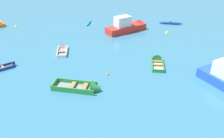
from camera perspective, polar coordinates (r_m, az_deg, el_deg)
rowboat_white_foreground_center at (r=29.63m, az=-11.85°, el=4.86°), size 1.58×3.41×1.03m
rowboat_green_near_left at (r=26.42m, az=10.89°, el=1.92°), size 1.38×3.35×1.10m
kayak_turquoise_near_camera at (r=39.10m, az=-5.68°, el=11.17°), size 0.69×2.93×0.28m
motor_launch_red_outer_right at (r=35.34m, az=3.94°, el=10.38°), size 6.63×5.50×2.68m
rowboat_green_far_left at (r=21.27m, az=-6.18°, el=-4.60°), size 4.68×2.02×1.34m
kayak_deep_blue_outer_left at (r=39.73m, az=14.06°, el=10.80°), size 3.74×1.04×0.35m
mooring_buoy_midfield at (r=40.30m, az=-22.23°, el=9.52°), size 0.42×0.42×0.42m
mooring_buoy_far_field at (r=35.58m, az=13.19°, el=8.53°), size 0.47×0.47×0.47m
mooring_buoy_between_boats_left at (r=23.65m, az=-1.09°, el=-1.37°), size 0.32×0.32×0.32m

